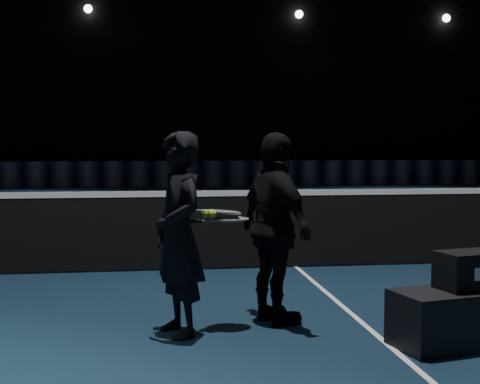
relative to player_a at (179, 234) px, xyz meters
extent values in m
plane|color=black|center=(1.54, 2.70, -0.80)|extent=(36.00, 36.00, 0.00)
plane|color=black|center=(1.54, 20.70, 4.20)|extent=(30.00, 0.00, 30.00)
cube|color=black|center=(1.54, 2.70, -0.35)|extent=(12.80, 0.02, 0.86)
cube|color=white|center=(1.54, 2.70, 0.11)|extent=(12.80, 0.03, 0.07)
cube|color=black|center=(1.54, 18.20, -0.35)|extent=(22.00, 0.15, 0.90)
imported|color=black|center=(0.00, 0.00, 0.00)|extent=(0.57, 0.69, 1.61)
imported|color=black|center=(0.82, 0.24, 0.00)|extent=(0.71, 1.02, 1.61)
camera|label=1|loc=(-0.21, -5.21, 0.71)|focal=50.00mm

